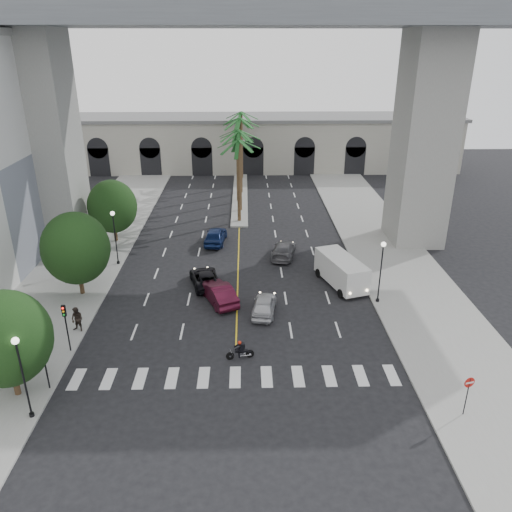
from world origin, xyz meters
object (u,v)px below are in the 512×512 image
(motorcycle_rider, at_px, (241,350))
(car_b, at_px, (219,293))
(pedestrian_b, at_px, (77,319))
(do_not_enter_sign, at_px, (468,388))
(lamp_post_left_near, at_px, (22,371))
(car_e, at_px, (215,236))
(lamp_post_right, at_px, (381,267))
(lamp_post_left_far, at_px, (115,233))
(pedestrian_a, at_px, (11,327))
(car_c, at_px, (205,278))
(car_a, at_px, (264,305))
(traffic_signal_far, at_px, (66,320))
(cargo_van, at_px, (341,271))
(traffic_signal_near, at_px, (43,355))
(car_d, at_px, (284,250))

(motorcycle_rider, relative_size, car_b, 0.38)
(pedestrian_b, height_order, do_not_enter_sign, do_not_enter_sign)
(lamp_post_left_near, height_order, car_e, lamp_post_left_near)
(motorcycle_rider, distance_m, car_b, 8.19)
(lamp_post_right, xyz_separation_m, car_b, (-12.90, 0.51, -2.40))
(lamp_post_left_far, height_order, pedestrian_a, lamp_post_left_far)
(lamp_post_left_near, distance_m, do_not_enter_sign, 24.44)
(motorcycle_rider, distance_m, car_c, 11.43)
(lamp_post_left_far, bearing_deg, car_a, -34.85)
(lamp_post_left_near, relative_size, motorcycle_rider, 2.82)
(traffic_signal_far, height_order, cargo_van, traffic_signal_far)
(lamp_post_right, bearing_deg, car_e, 135.95)
(traffic_signal_near, distance_m, car_d, 25.67)
(lamp_post_right, xyz_separation_m, pedestrian_b, (-22.90, -3.97, -2.12))
(lamp_post_right, height_order, traffic_signal_near, lamp_post_right)
(lamp_post_left_far, height_order, car_c, lamp_post_left_far)
(cargo_van, bearing_deg, car_c, 160.58)
(car_a, xyz_separation_m, car_d, (2.33, 11.10, 0.00))
(car_d, xyz_separation_m, do_not_enter_sign, (8.53, -23.03, 1.21))
(lamp_post_left_near, bearing_deg, car_b, 53.77)
(lamp_post_left_near, bearing_deg, car_d, 55.02)
(motorcycle_rider, bearing_deg, car_c, 95.95)
(car_b, bearing_deg, lamp_post_left_far, -60.78)
(car_b, bearing_deg, motorcycle_rider, 79.42)
(car_b, height_order, car_d, car_b)
(car_d, relative_size, do_not_enter_sign, 1.88)
(lamp_post_right, height_order, car_e, lamp_post_right)
(lamp_post_right, height_order, car_b, lamp_post_right)
(traffic_signal_far, relative_size, pedestrian_a, 1.97)
(car_c, xyz_separation_m, car_d, (7.27, 6.15, 0.05))
(lamp_post_left_far, xyz_separation_m, do_not_enter_sign, (24.40, -21.35, -1.29))
(traffic_signal_far, xyz_separation_m, car_e, (8.86, 19.89, -1.67))
(lamp_post_left_near, distance_m, lamp_post_right, 26.25)
(traffic_signal_near, bearing_deg, pedestrian_b, 91.76)
(traffic_signal_far, relative_size, car_e, 0.74)
(car_d, xyz_separation_m, car_e, (-6.91, 3.71, 0.11))
(car_e, height_order, pedestrian_b, pedestrian_b)
(lamp_post_left_near, height_order, do_not_enter_sign, lamp_post_left_near)
(lamp_post_left_near, distance_m, car_a, 17.99)
(car_a, relative_size, do_not_enter_sign, 1.59)
(cargo_van, bearing_deg, motorcycle_rider, -146.86)
(traffic_signal_far, distance_m, car_c, 13.27)
(car_d, bearing_deg, pedestrian_b, 53.15)
(traffic_signal_near, height_order, do_not_enter_sign, traffic_signal_near)
(lamp_post_left_far, distance_m, pedestrian_b, 12.16)
(cargo_van, bearing_deg, car_e, 120.30)
(motorcycle_rider, xyz_separation_m, cargo_van, (8.61, 10.70, 0.80))
(motorcycle_rider, xyz_separation_m, car_b, (-1.86, 7.97, 0.20))
(lamp_post_right, xyz_separation_m, pedestrian_a, (-27.22, -4.90, -2.14))
(pedestrian_a, height_order, pedestrian_b, pedestrian_b)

